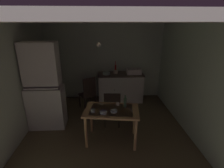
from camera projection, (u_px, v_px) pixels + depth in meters
name	position (u px, v px, depth m)	size (l,w,h in m)	color
ground_plane	(107.00, 131.00, 3.95)	(5.04, 5.04, 0.00)	brown
wall_back	(105.00, 62.00, 5.48)	(3.79, 0.10, 2.40)	beige
wall_left	(14.00, 85.00, 3.44)	(0.10, 4.14, 2.40)	beige
wall_right	(193.00, 82.00, 3.63)	(0.10, 4.14, 2.40)	#B6D0B6
ceiling_slab	(105.00, 20.00, 3.11)	(3.79, 4.14, 0.10)	silver
hutch_cabinet	(45.00, 90.00, 3.86)	(0.82, 0.46, 2.04)	silver
counter_cabinet	(120.00, 87.00, 5.41)	(1.41, 0.64, 0.90)	silver
sink_basin	(134.00, 71.00, 5.25)	(0.44, 0.34, 0.15)	white
hand_pump	(116.00, 68.00, 5.24)	(0.05, 0.27, 0.39)	#B21E19
mixing_bowl_counter	(106.00, 73.00, 5.18)	(0.22, 0.22, 0.07)	#ADD1C1
stoneware_crock	(116.00, 72.00, 5.28)	(0.14, 0.14, 0.12)	beige
dining_table	(112.00, 114.00, 3.45)	(1.18, 0.81, 0.74)	tan
chair_far_side	(112.00, 108.00, 4.03)	(0.42, 0.42, 0.90)	#2D261A
chair_by_counter	(88.00, 93.00, 4.81)	(0.55, 0.55, 0.99)	#2B211F
serving_bowl_wide	(114.00, 111.00, 3.32)	(0.13, 0.13, 0.04)	#9EB2C6
soup_bowl_small	(103.00, 112.00, 3.26)	(0.13, 0.13, 0.05)	#9EB2C6
mug_dark	(118.00, 104.00, 3.59)	(0.07, 0.07, 0.06)	white
teacup_cream	(93.00, 111.00, 3.30)	(0.08, 0.08, 0.06)	#ADD1C1
glass_bottle	(125.00, 102.00, 3.48)	(0.06, 0.06, 0.27)	#4C7F56
table_knife	(131.00, 109.00, 3.41)	(0.18, 0.02, 0.01)	silver
teaspoon_near_bowl	(101.00, 104.00, 3.63)	(0.12, 0.02, 0.01)	beige
pendant_bulb	(99.00, 44.00, 3.23)	(0.08, 0.08, 0.08)	#F9EFCC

